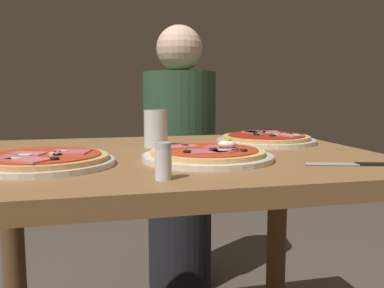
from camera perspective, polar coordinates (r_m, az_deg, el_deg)
dining_table at (r=1.09m, az=-2.49°, el=-8.01°), size 1.02×0.80×0.74m
pizza_foreground at (r=0.97m, az=2.16°, el=-1.43°), size 0.30×0.30×0.05m
pizza_across_left at (r=1.30m, az=10.00°, el=0.69°), size 0.30×0.30×0.03m
pizza_across_right at (r=0.94m, az=-19.42°, el=-2.08°), size 0.30×0.30×0.03m
water_glass_near at (r=1.19m, az=-4.92°, el=1.79°), size 0.07×0.07×0.10m
fork at (r=1.20m, az=-20.06°, el=-0.64°), size 0.16×0.04×0.00m
knife at (r=0.96m, az=21.61°, el=-2.54°), size 0.19×0.07×0.01m
salt_shaker at (r=0.75m, az=-3.90°, el=-2.37°), size 0.03×0.03×0.07m
diner_person at (r=1.90m, az=-1.68°, el=-3.01°), size 0.32×0.32×1.18m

